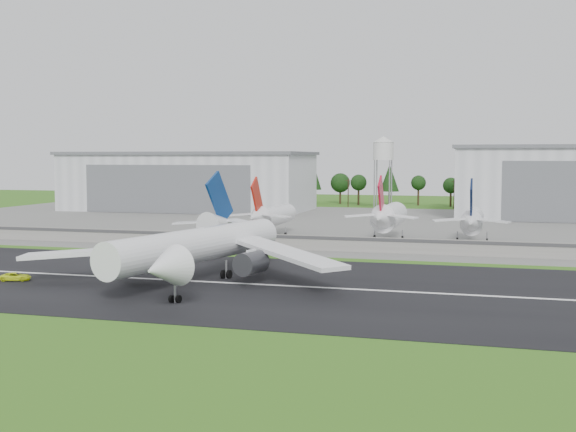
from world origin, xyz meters
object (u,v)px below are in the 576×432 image
(parked_jet_red_a, at_px, (271,216))
(ground_vehicle, at_px, (16,277))
(parked_jet_navy, at_px, (472,220))
(parked_jet_red_b, at_px, (388,217))
(main_airliner, at_px, (197,254))

(parked_jet_red_a, bearing_deg, ground_vehicle, -106.73)
(parked_jet_red_a, distance_m, parked_jet_navy, 50.71)
(parked_jet_navy, bearing_deg, parked_jet_red_a, 180.00)
(parked_jet_red_a, xyz_separation_m, parked_jet_red_b, (30.36, 0.08, 0.47))
(main_airliner, height_order, parked_jet_red_b, main_airliner)
(parked_jet_red_b, bearing_deg, parked_jet_navy, -0.23)
(ground_vehicle, height_order, parked_jet_red_a, parked_jet_red_a)
(ground_vehicle, relative_size, parked_jet_red_b, 0.16)
(parked_jet_red_b, height_order, parked_jet_navy, parked_jet_red_b)
(main_airliner, bearing_deg, ground_vehicle, 26.67)
(parked_jet_red_b, relative_size, parked_jet_navy, 1.00)
(parked_jet_navy, bearing_deg, parked_jet_red_b, 179.77)
(main_airliner, distance_m, parked_jet_navy, 79.57)
(ground_vehicle, bearing_deg, parked_jet_red_b, -54.13)
(parked_jet_red_a, xyz_separation_m, parked_jet_navy, (50.71, -0.00, -0.01))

